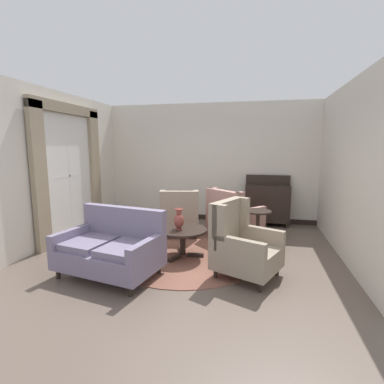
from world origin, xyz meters
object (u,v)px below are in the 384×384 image
armchair_far_left (180,216)px  armchair_near_window (233,218)px  settee (111,249)px  sideboard (267,203)px  porcelain_vase (179,220)px  coffee_table (183,234)px  side_table (258,226)px  armchair_near_sideboard (242,245)px

armchair_far_left → armchair_near_window: size_ratio=0.83×
settee → sideboard: bearing=66.1°
armchair_near_window → settee: bearing=93.7°
porcelain_vase → settee: 1.21m
coffee_table → side_table: 1.42m
sideboard → armchair_far_left: bearing=-146.1°
side_table → sideboard: sideboard is taller
settee → armchair_near_window: bearing=64.0°
coffee_table → settee: 1.25m
porcelain_vase → armchair_far_left: 1.30m
armchair_near_sideboard → sideboard: 2.98m
armchair_near_window → side_table: 0.75m
side_table → sideboard: size_ratio=0.61×
armchair_near_window → sideboard: sideboard is taller
coffee_table → sideboard: 2.84m
armchair_near_window → armchair_near_sideboard: armchair_near_sideboard is taller
coffee_table → porcelain_vase: porcelain_vase is taller
armchair_far_left → sideboard: size_ratio=0.85×
side_table → settee: bearing=-143.0°
armchair_far_left → side_table: size_ratio=1.40×
armchair_near_sideboard → side_table: armchair_near_sideboard is taller
coffee_table → armchair_far_left: armchair_far_left is taller
coffee_table → settee: size_ratio=0.52×
armchair_far_left → armchair_near_sideboard: (1.40, -1.71, 0.03)m
settee → armchair_near_sideboard: bearing=22.6°
coffee_table → armchair_near_sideboard: (1.03, -0.52, 0.06)m
coffee_table → settee: settee is taller
settee → sideboard: sideboard is taller
armchair_near_window → side_table: armchair_near_window is taller
armchair_far_left → side_table: armchair_far_left is taller
porcelain_vase → sideboard: 2.90m
armchair_far_left → armchair_near_sideboard: bearing=117.0°
armchair_near_sideboard → settee: bearing=125.5°
armchair_near_window → sideboard: bearing=-80.4°
armchair_near_window → side_table: (0.50, -0.55, 0.00)m
coffee_table → armchair_far_left: bearing=107.3°
settee → armchair_near_sideboard: 1.92m
settee → armchair_far_left: (0.48, 2.10, 0.03)m
coffee_table → settee: bearing=-133.1°
armchair_far_left → side_table: (1.62, -0.52, 0.01)m
coffee_table → armchair_near_window: (0.74, 1.22, 0.03)m
porcelain_vase → coffee_table: bearing=36.9°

